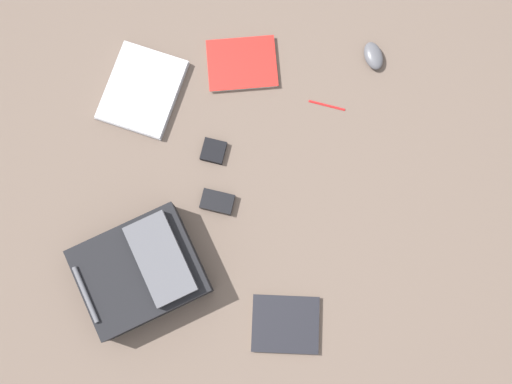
# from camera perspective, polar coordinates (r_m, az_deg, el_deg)

# --- Properties ---
(ground_plane) EXTENTS (3.99, 3.99, 0.00)m
(ground_plane) POSITION_cam_1_polar(r_m,az_deg,el_deg) (2.23, -0.29, -0.99)
(ground_plane) COLOR brown
(backpack) EXTENTS (0.47, 0.50, 0.17)m
(backpack) POSITION_cam_1_polar(r_m,az_deg,el_deg) (2.17, -10.40, -7.08)
(backpack) COLOR black
(backpack) RESTS_ON ground_plane
(laptop) EXTENTS (0.38, 0.34, 0.03)m
(laptop) POSITION_cam_1_polar(r_m,az_deg,el_deg) (2.36, -10.35, 9.15)
(laptop) COLOR #929296
(laptop) RESTS_ON ground_plane
(book_red) EXTENTS (0.20, 0.24, 0.02)m
(book_red) POSITION_cam_1_polar(r_m,az_deg,el_deg) (2.20, 2.71, -11.97)
(book_red) COLOR silver
(book_red) RESTS_ON ground_plane
(book_manual) EXTENTS (0.22, 0.27, 0.02)m
(book_manual) POSITION_cam_1_polar(r_m,az_deg,el_deg) (2.36, -1.30, 11.64)
(book_manual) COLOR silver
(book_manual) RESTS_ON ground_plane
(computer_mouse) EXTENTS (0.12, 0.09, 0.04)m
(computer_mouse) POSITION_cam_1_polar(r_m,az_deg,el_deg) (2.40, 10.69, 12.13)
(computer_mouse) COLOR #4C4C51
(computer_mouse) RESTS_ON ground_plane
(power_brick) EXTENTS (0.10, 0.13, 0.03)m
(power_brick) POSITION_cam_1_polar(r_m,az_deg,el_deg) (2.22, -3.55, -0.94)
(power_brick) COLOR black
(power_brick) RESTS_ON ground_plane
(pen_black) EXTENTS (0.04, 0.14, 0.01)m
(pen_black) POSITION_cam_1_polar(r_m,az_deg,el_deg) (2.33, 6.50, 7.90)
(pen_black) COLOR red
(pen_black) RESTS_ON ground_plane
(earbud_pouch) EXTENTS (0.10, 0.10, 0.02)m
(earbud_pouch) POSITION_cam_1_polar(r_m,az_deg,el_deg) (2.26, -3.90, 3.76)
(earbud_pouch) COLOR black
(earbud_pouch) RESTS_ON ground_plane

